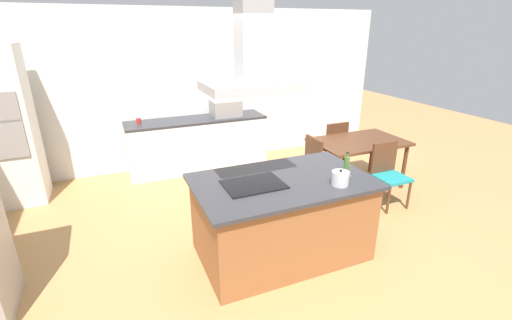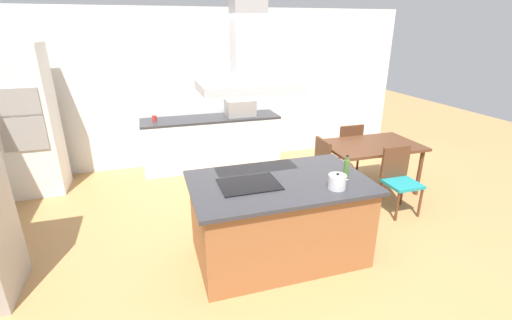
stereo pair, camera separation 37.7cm
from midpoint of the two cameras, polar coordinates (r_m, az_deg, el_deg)
name	(u,v)px [view 2 (the right image)]	position (r m, az deg, el deg)	size (l,w,h in m)	color
ground	(243,196)	(5.34, -0.13, -5.92)	(16.00, 16.00, 0.00)	tan
wall_back	(216,88)	(6.54, -4.76, 11.51)	(7.20, 0.10, 2.70)	white
kitchen_island	(279,218)	(3.89, 6.50, -9.42)	(1.86, 1.15, 0.90)	#995B33
cooktop	(249,184)	(3.57, 1.92, -3.99)	(0.60, 0.44, 0.01)	black
tea_kettle	(337,182)	(3.60, 15.92, -3.45)	(0.23, 0.18, 0.17)	silver
olive_oil_bottle	(346,169)	(3.83, 17.12, -1.44)	(0.06, 0.06, 0.26)	#47722D
back_counter	(212,142)	(6.36, -5.43, 2.87)	(2.39, 0.62, 0.90)	white
countertop_microwave	(240,108)	(6.34, -0.86, 8.41)	(0.50, 0.38, 0.28)	#9E9993
coffee_mug_red	(154,118)	(6.17, -14.39, 6.51)	(0.08, 0.08, 0.09)	red
wall_oven_stack	(29,121)	(6.03, -31.30, 5.33)	(0.70, 0.66, 2.20)	white
dining_table	(371,149)	(5.63, 19.92, 1.60)	(1.40, 0.90, 0.75)	#59331E
chair_at_left_end	(315,166)	(5.20, 11.59, -0.97)	(0.42, 0.42, 0.89)	teal
chair_facing_island	(399,176)	(5.21, 23.99, -2.38)	(0.42, 0.42, 0.89)	teal
chair_facing_back_wall	(347,146)	(6.19, 16.15, 2.18)	(0.42, 0.42, 0.89)	teal
range_hood	(248,62)	(3.25, 2.18, 15.51)	(0.90, 0.55, 0.78)	#ADADB2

